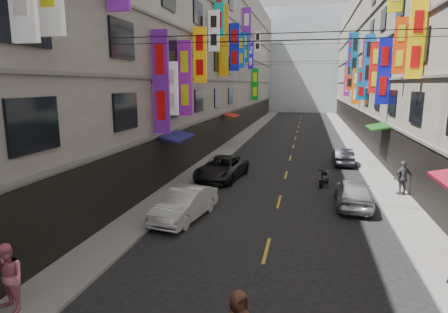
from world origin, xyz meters
The scene contains 16 objects.
sidewalk_left centered at (-6.00, 42.00, 0.06)m, with size 2.00×90.00×0.12m, color slate.
sidewalk_right centered at (6.00, 42.00, 0.06)m, with size 2.00×90.00×0.12m, color slate.
building_row_left centered at (-11.99, 42.00, 9.49)m, with size 10.14×90.00×19.00m.
building_row_right centered at (11.99, 42.00, 9.49)m, with size 10.14×90.00×19.00m.
haze_block centered at (0.00, 92.00, 11.00)m, with size 18.00×8.00×22.00m, color #A9B2BC.
shop_signage centered at (-0.24, 34.87, 9.14)m, with size 14.00×55.00×12.04m.
street_awnings centered at (-1.26, 26.00, 3.00)m, with size 13.99×35.20×0.41m.
overhead_cables centered at (0.00, 30.00, 8.80)m, with size 14.00×38.04×1.24m.
lane_markings centered at (0.00, 39.00, 0.00)m, with size 0.12×80.20×0.01m.
scooter_far_right centered at (2.42, 27.76, 0.44)m, with size 0.73×1.76×1.14m.
car_left_mid centered at (-4.00, 20.48, 0.70)m, with size 1.49×4.27×1.41m, color silver.
car_left_far centered at (-4.00, 28.00, 0.72)m, with size 2.40×5.21×1.45m, color black.
car_right_mid centered at (3.66, 24.03, 0.72)m, with size 1.70×4.23×1.44m, color silver.
car_right_far centered at (4.00, 34.32, 0.63)m, with size 1.34×3.84×1.27m, color #26262D.
pedestrian_lfar centered at (-6.17, 12.54, 1.06)m, with size 0.92×0.63×1.89m, color pink.
pedestrian_rfar centered at (6.44, 26.33, 1.06)m, with size 1.10×0.63×1.88m, color #515153.
Camera 1 is at (1.29, 5.06, 6.04)m, focal length 30.00 mm.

